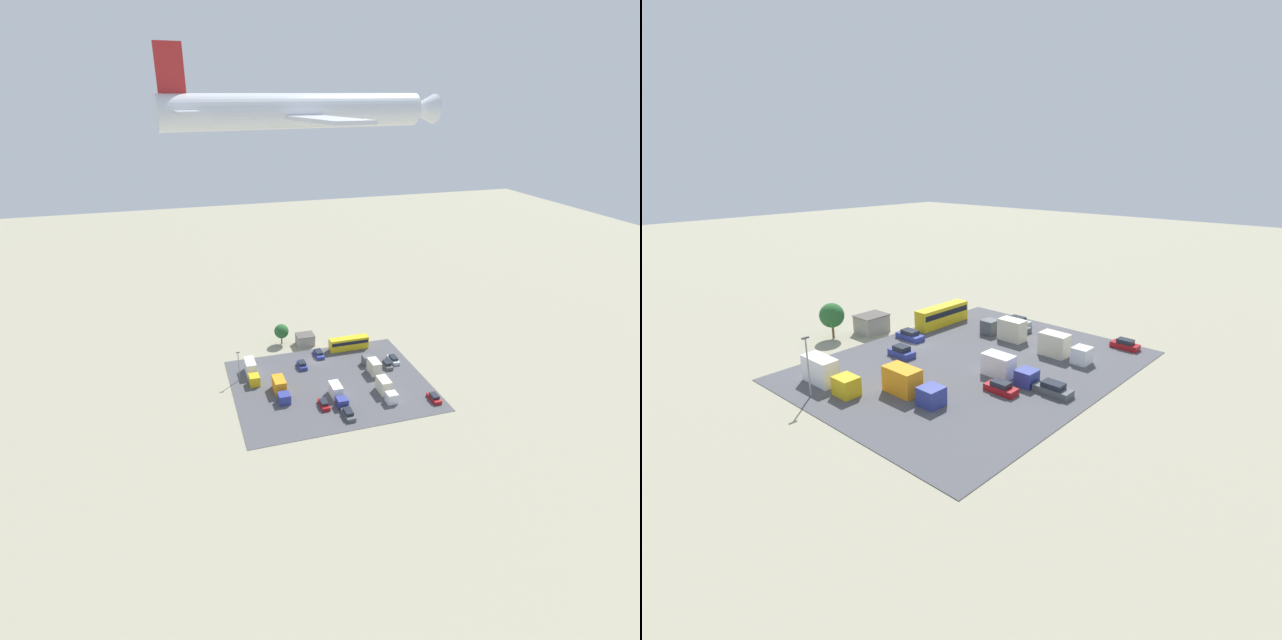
{
  "view_description": "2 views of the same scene",
  "coord_description": "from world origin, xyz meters",
  "views": [
    {
      "loc": [
        31.4,
        107.4,
        62.96
      ],
      "look_at": [
        8.27,
        30.87,
        26.23
      ],
      "focal_mm": 28.0,
      "sensor_mm": 36.0,
      "label": 1
    },
    {
      "loc": [
        48.46,
        53.48,
        27.04
      ],
      "look_at": [
        1.46,
        11.36,
        6.86
      ],
      "focal_mm": 28.0,
      "sensor_mm": 36.0,
      "label": 2
    }
  ],
  "objects": [
    {
      "name": "ground_plane",
      "position": [
        0.0,
        0.0,
        0.0
      ],
      "size": [
        400.0,
        400.0,
        0.0
      ],
      "primitive_type": "plane",
      "color": "gray"
    },
    {
      "name": "parking_lot_surface",
      "position": [
        0.0,
        11.98,
        0.04
      ],
      "size": [
        45.34,
        36.06,
        0.08
      ],
      "color": "#4C4C51",
      "rests_on": "ground"
    },
    {
      "name": "shed_building",
      "position": [
        0.25,
        -9.74,
        1.48
      ],
      "size": [
        4.88,
        4.08,
        2.95
      ],
      "color": "#9E998E",
      "rests_on": "ground"
    },
    {
      "name": "bus",
      "position": [
        -10.17,
        -3.69,
        1.87
      ],
      "size": [
        10.55,
        2.49,
        3.32
      ],
      "rotation": [
        0.0,
        0.0,
        1.57
      ],
      "color": "gold",
      "rests_on": "ground"
    },
    {
      "name": "parked_car_0",
      "position": [
        -1.35,
        -2.23,
        0.72
      ],
      "size": [
        1.93,
        4.79,
        1.53
      ],
      "rotation": [
        0.0,
        0.0,
        3.14
      ],
      "color": "navy",
      "rests_on": "ground"
    },
    {
      "name": "parked_car_1",
      "position": [
        -20.2,
        24.89,
        0.7
      ],
      "size": [
        1.77,
        4.16,
        1.48
      ],
      "color": "maroon",
      "rests_on": "ground"
    },
    {
      "name": "parked_car_2",
      "position": [
        0.27,
        25.08,
        0.72
      ],
      "size": [
        1.97,
        4.79,
        1.53
      ],
      "rotation": [
        0.0,
        0.0,
        3.14
      ],
      "color": "#4C5156",
      "rests_on": "ground"
    },
    {
      "name": "parked_car_3",
      "position": [
        4.34,
        2.23,
        0.75
      ],
      "size": [
        1.94,
        4.05,
        1.61
      ],
      "rotation": [
        0.0,
        0.0,
        3.14
      ],
      "color": "navy",
      "rests_on": "ground"
    },
    {
      "name": "parked_car_4",
      "position": [
        4.14,
        20.12,
        0.68
      ],
      "size": [
        1.76,
        4.23,
        1.45
      ],
      "color": "maroon",
      "rests_on": "ground"
    },
    {
      "name": "parked_car_5",
      "position": [
        -18.77,
        6.12,
        0.69
      ],
      "size": [
        1.78,
        4.72,
        1.45
      ],
      "rotation": [
        0.0,
        0.0,
        3.14
      ],
      "color": "#ADB2B7",
      "rests_on": "ground"
    },
    {
      "name": "parked_car_6",
      "position": [
        -16.08,
        8.19,
        0.72
      ],
      "size": [
        1.72,
        4.23,
        1.54
      ],
      "rotation": [
        0.0,
        0.0,
        3.14
      ],
      "color": "#4C5156",
      "rests_on": "ground"
    },
    {
      "name": "parked_truck_0",
      "position": [
        -11.87,
        8.72,
        1.63
      ],
      "size": [
        2.37,
        7.7,
        3.39
      ],
      "rotation": [
        0.0,
        0.0,
        3.14
      ],
      "color": "#4C5156",
      "rests_on": "ground"
    },
    {
      "name": "parked_truck_1",
      "position": [
        -10.73,
        19.64,
        1.61
      ],
      "size": [
        2.42,
        7.73,
        3.35
      ],
      "color": "silver",
      "rests_on": "ground"
    },
    {
      "name": "parked_truck_2",
      "position": [
        12.12,
        12.58,
        1.56
      ],
      "size": [
        2.59,
        8.64,
        3.24
      ],
      "color": "navy",
      "rests_on": "ground"
    },
    {
      "name": "parked_truck_3",
      "position": [
        17.11,
        2.84,
        1.65
      ],
      "size": [
        2.38,
        9.42,
        3.42
      ],
      "color": "gold",
      "rests_on": "ground"
    },
    {
      "name": "parked_truck_4",
      "position": [
        0.32,
        18.02,
        1.42
      ],
      "size": [
        2.38,
        7.81,
        2.93
      ],
      "color": "navy",
      "rests_on": "ground"
    },
    {
      "name": "tree_near_shed",
      "position": [
        6.28,
        -11.91,
        3.8
      ],
      "size": [
        3.91,
        3.91,
        5.77
      ],
      "color": "brown",
      "rests_on": "ground"
    },
    {
      "name": "light_pole_lot_centre",
      "position": [
        20.15,
        3.7,
        4.26
      ],
      "size": [
        0.9,
        0.28,
        7.52
      ],
      "color": "gray",
      "rests_on": "ground"
    },
    {
      "name": "airplane",
      "position": [
        15.24,
        49.58,
        60.97
      ],
      "size": [
        33.53,
        27.57,
        8.17
      ],
      "rotation": [
        0.0,
        0.0,
        1.71
      ],
      "color": "silver"
    }
  ]
}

